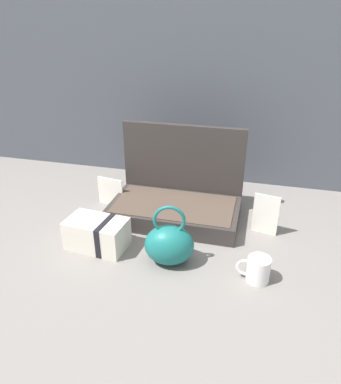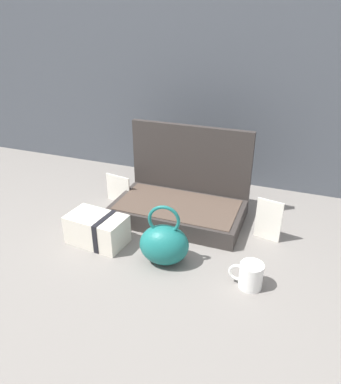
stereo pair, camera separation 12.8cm
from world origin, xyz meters
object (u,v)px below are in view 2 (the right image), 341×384
Objects in this scene: open_suitcase at (181,198)px; info_card_left at (118,189)px; cream_toiletry_bag at (98,229)px; poster_card_right at (268,220)px; teal_pouch_handbag at (164,244)px; coffee_mug at (250,275)px.

info_card_left is (-0.30, 0.01, -0.02)m from open_suitcase.
open_suitcase is at bearing 53.49° from cream_toiletry_bag.
info_card_left reaches higher than cream_toiletry_bag.
teal_pouch_handbag is at bearing -127.74° from poster_card_right.
info_card_left is at bearing 151.22° from coffee_mug.
coffee_mug is 0.66× the size of poster_card_right.
teal_pouch_handbag is 1.35× the size of poster_card_right.
cream_toiletry_bag is at bearing -146.11° from poster_card_right.
poster_card_right is (0.30, 0.27, 0.01)m from teal_pouch_handbag.
open_suitcase reaches higher than teal_pouch_handbag.
poster_card_right is (0.01, 0.29, 0.04)m from coffee_mug.
poster_card_right is at bearing 3.79° from info_card_left.
cream_toiletry_bag is 1.37× the size of poster_card_right.
info_card_left is (-0.35, 0.33, -0.01)m from teal_pouch_handbag.
teal_pouch_handbag reaches higher than poster_card_right.
teal_pouch_handbag is 1.72× the size of info_card_left.
coffee_mug is (0.29, -0.02, -0.03)m from teal_pouch_handbag.
teal_pouch_handbag is (0.05, -0.32, -0.01)m from open_suitcase.
open_suitcase reaches higher than cream_toiletry_bag.
teal_pouch_handbag reaches higher than cream_toiletry_bag.
poster_card_right is (0.57, 0.24, 0.03)m from cream_toiletry_bag.
poster_card_right is at bearing 87.19° from coffee_mug.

